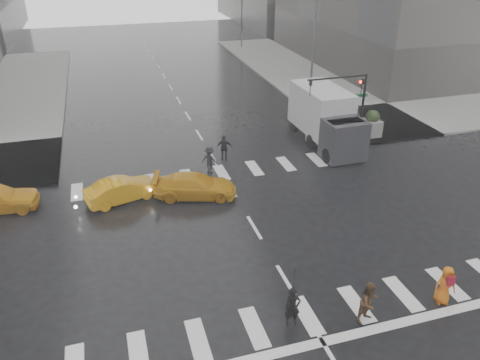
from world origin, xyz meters
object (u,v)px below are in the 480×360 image
object	(u,v)px
taxi_mid	(122,190)
pedestrian_brown	(369,302)
box_truck	(327,117)
traffic_signal_pole	(350,95)
pedestrian_orange	(445,285)

from	to	relation	value
taxi_mid	pedestrian_brown	bearing A→B (deg)	-161.81
pedestrian_brown	box_truck	xyz separation A→B (m)	(5.55, 14.82, 1.08)
traffic_signal_pole	taxi_mid	distance (m)	15.34
traffic_signal_pole	pedestrian_brown	xyz separation A→B (m)	(-7.05, -14.81, -2.41)
pedestrian_orange	box_truck	xyz separation A→B (m)	(2.41, 14.83, 1.09)
traffic_signal_pole	pedestrian_orange	bearing A→B (deg)	-104.79
taxi_mid	traffic_signal_pole	bearing A→B (deg)	-92.22
pedestrian_brown	pedestrian_orange	size ratio (longest dim) A/B	1.03
traffic_signal_pole	taxi_mid	xyz separation A→B (m)	(-14.68, -3.63, -2.60)
pedestrian_brown	taxi_mid	world-z (taller)	pedestrian_brown
traffic_signal_pole	pedestrian_brown	distance (m)	16.58
traffic_signal_pole	box_truck	size ratio (longest dim) A/B	0.68
taxi_mid	pedestrian_orange	bearing A→B (deg)	-152.20
pedestrian_brown	box_truck	distance (m)	15.86
pedestrian_brown	box_truck	size ratio (longest dim) A/B	0.24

